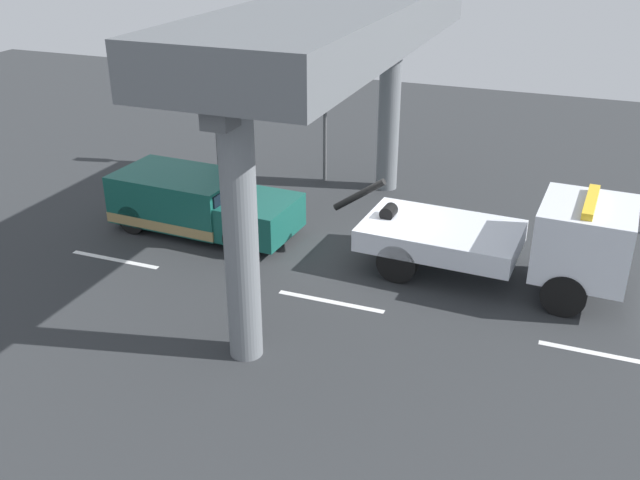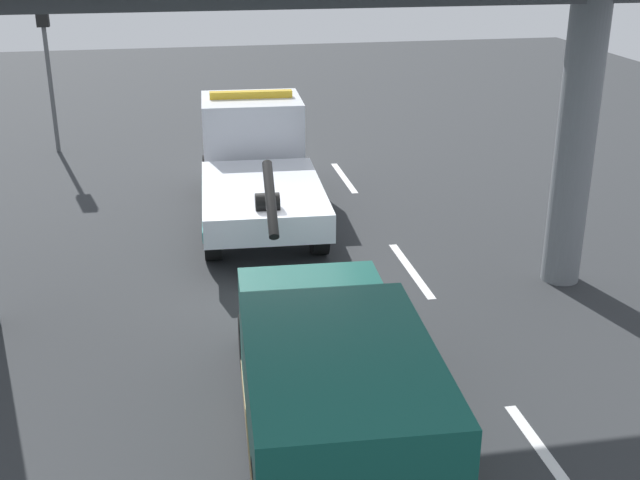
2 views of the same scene
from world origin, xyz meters
name	(u,v)px [view 2 (image 2 of 2)]	position (x,y,z in m)	size (l,w,h in m)	color
ground_plane	(280,282)	(0.00, 0.00, -0.05)	(60.00, 40.00, 0.10)	#2D3033
lane_stripe_west	(553,465)	(-6.00, -2.51, 0.00)	(2.60, 0.16, 0.01)	silver
lane_stripe_mid	(411,270)	(0.00, -2.51, 0.00)	(2.60, 0.16, 0.01)	silver
lane_stripe_east	(344,178)	(6.00, -2.51, 0.00)	(2.60, 0.16, 0.01)	silver
tow_truck_white	(256,160)	(3.90, -0.04, 1.20)	(7.30, 2.68, 2.46)	silver
towed_van_green	(333,384)	(-4.94, 0.00, 0.78)	(5.29, 2.43, 1.58)	#145147
traffic_light_mid	(45,38)	(10.02, 4.99, 3.19)	(0.39, 0.32, 4.38)	#515456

